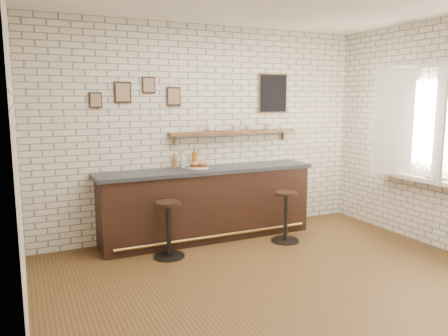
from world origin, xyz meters
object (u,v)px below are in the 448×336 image
at_px(bitters_bottle_brown, 174,163).
at_px(shelf_cup_b, 236,128).
at_px(bitters_bottle_amber, 194,159).
at_px(condiment_bottle_yellow, 197,161).
at_px(sandwich_plate, 198,168).
at_px(bitters_bottle_white, 183,161).
at_px(shelf_cup_a, 211,128).
at_px(book_lower, 433,179).
at_px(ciabatta_sandwich, 199,165).
at_px(shelf_cup_c, 250,127).
at_px(bar_stool_left, 168,228).
at_px(book_upper, 432,177).
at_px(bar_counter, 207,203).
at_px(shelf_cup_d, 269,126).
at_px(bar_stool_right, 286,215).

height_order(bitters_bottle_brown, shelf_cup_b, shelf_cup_b).
height_order(bitters_bottle_amber, condiment_bottle_yellow, bitters_bottle_amber).
height_order(sandwich_plate, bitters_bottle_white, bitters_bottle_white).
height_order(bitters_bottle_amber, shelf_cup_a, shelf_cup_a).
height_order(bitters_bottle_amber, book_lower, bitters_bottle_amber).
relative_size(ciabatta_sandwich, shelf_cup_c, 2.08).
relative_size(shelf_cup_a, shelf_cup_b, 1.29).
bearing_deg(bitters_bottle_brown, bar_stool_left, -115.60).
relative_size(bitters_bottle_amber, shelf_cup_a, 2.17).
bearing_deg(book_lower, bar_stool_left, 137.83).
height_order(sandwich_plate, book_upper, sandwich_plate).
distance_m(ciabatta_sandwich, bitters_bottle_white, 0.23).
xyz_separation_m(bar_counter, shelf_cup_a, (0.15, 0.20, 1.04)).
bearing_deg(bar_counter, ciabatta_sandwich, 163.14).
bearing_deg(bar_stool_left, ciabatta_sandwich, 40.08).
bearing_deg(shelf_cup_d, bitters_bottle_brown, 150.19).
bearing_deg(book_upper, shelf_cup_d, 169.13).
xyz_separation_m(bitters_bottle_white, shelf_cup_c, (1.08, 0.03, 0.45)).
bearing_deg(book_upper, shelf_cup_a, -175.81).
distance_m(bitters_bottle_brown, shelf_cup_a, 0.73).
xyz_separation_m(bitters_bottle_white, shelf_cup_b, (0.85, 0.03, 0.44)).
bearing_deg(condiment_bottle_yellow, ciabatta_sandwich, -102.72).
xyz_separation_m(sandwich_plate, bar_stool_right, (1.04, -0.63, -0.64)).
bearing_deg(bitters_bottle_white, book_upper, -32.65).
xyz_separation_m(bar_counter, bitters_bottle_brown, (-0.42, 0.17, 0.59)).
distance_m(bar_stool_left, shelf_cup_d, 2.30).
distance_m(bar_stool_right, book_upper, 1.97).
bearing_deg(bar_counter, book_upper, -33.01).
bearing_deg(shelf_cup_c, bitters_bottle_white, 105.92).
bearing_deg(sandwich_plate, shelf_cup_d, 7.68).
bearing_deg(bitters_bottle_white, book_lower, -32.82).
distance_m(bitters_bottle_white, book_lower, 3.33).
xyz_separation_m(bitters_bottle_brown, bar_stool_left, (-0.32, -0.66, -0.71)).
distance_m(ciabatta_sandwich, shelf_cup_d, 1.33).
relative_size(shelf_cup_b, book_lower, 0.50).
bearing_deg(bar_stool_left, book_upper, -19.21).
relative_size(bar_stool_left, shelf_cup_d, 6.54).
distance_m(bar_counter, sandwich_plate, 0.52).
xyz_separation_m(bitters_bottle_white, shelf_cup_a, (0.44, 0.03, 0.45)).
height_order(bitters_bottle_white, condiment_bottle_yellow, bitters_bottle_white).
bearing_deg(shelf_cup_a, shelf_cup_c, 4.08).
distance_m(ciabatta_sandwich, book_lower, 3.10).
xyz_separation_m(bar_counter, sandwich_plate, (-0.12, 0.03, 0.51)).
bearing_deg(book_lower, ciabatta_sandwich, 124.63).
xyz_separation_m(bitters_bottle_brown, shelf_cup_a, (0.57, 0.03, 0.46)).
height_order(bar_stool_left, bar_stool_right, bar_stool_left).
bearing_deg(bar_stool_left, bar_counter, 33.81).
relative_size(shelf_cup_b, shelf_cup_c, 0.80).
bearing_deg(bar_counter, shelf_cup_b, 19.96).
height_order(bitters_bottle_white, shelf_cup_c, shelf_cup_c).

